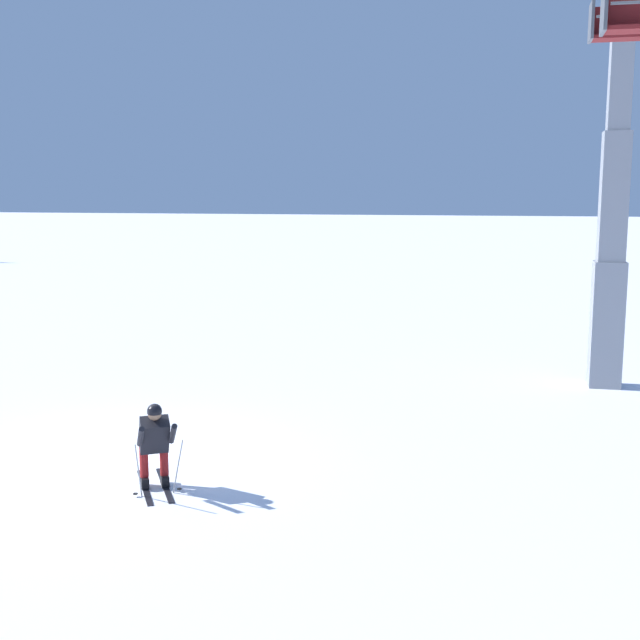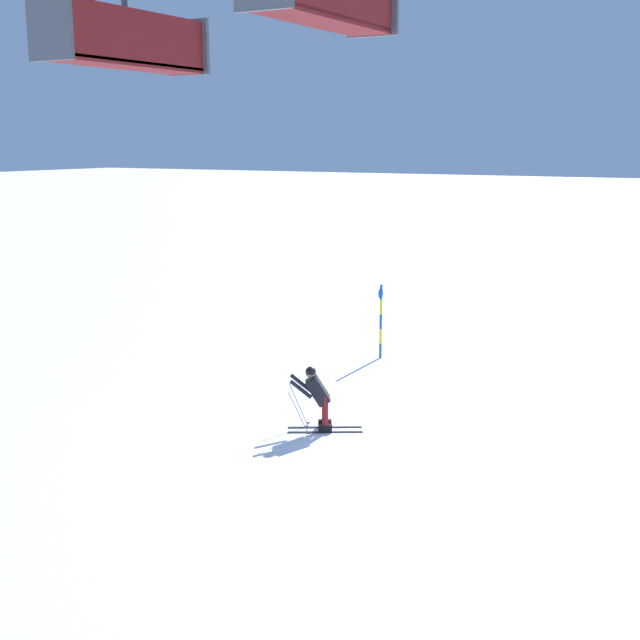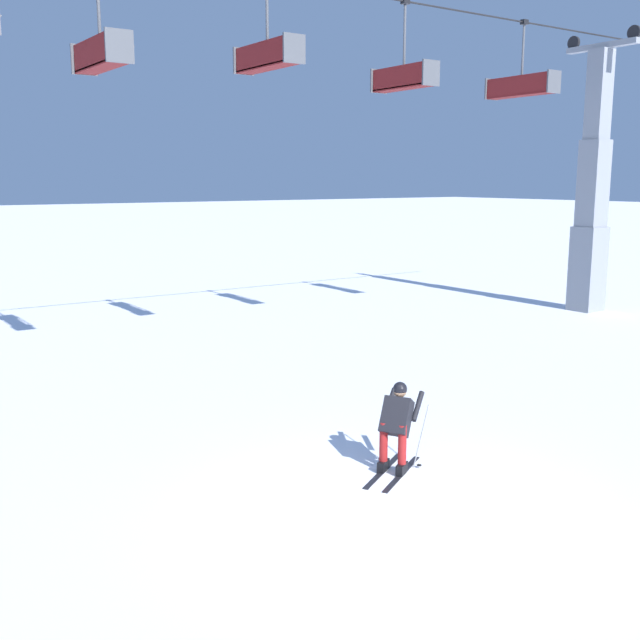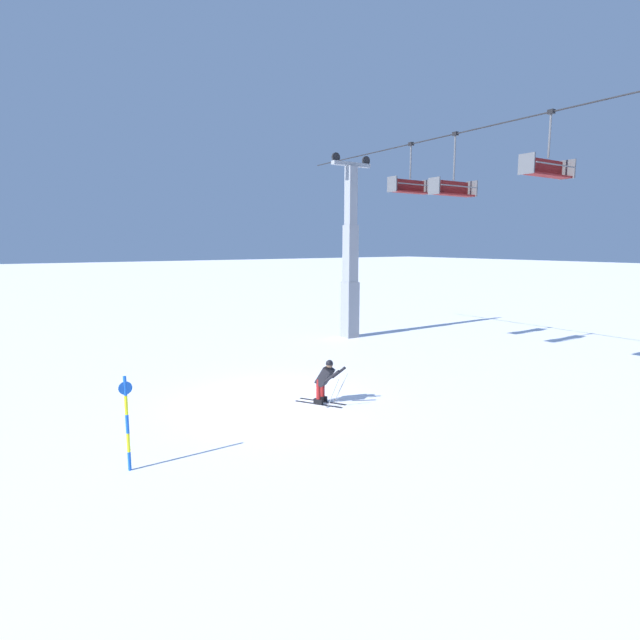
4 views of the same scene
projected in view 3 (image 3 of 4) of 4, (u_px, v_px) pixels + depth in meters
ground_plane at (396, 513)px, 10.19m from camera, size 260.00×260.00×0.00m
skier_carving_main at (396, 422)px, 11.59m from camera, size 1.59×1.25×1.49m
lift_tower_far at (592, 201)px, 25.24m from camera, size 0.92×2.67×9.15m
chairlift_seat_second at (97, 52)px, 15.30m from camera, size 0.61×2.19×2.40m
chairlift_seat_middle at (265, 55)px, 17.47m from camera, size 0.61×2.33×2.09m
chairlift_seat_fourth at (402, 77)px, 19.85m from camera, size 0.61×2.14×2.28m
chairlift_seat_farthest at (520, 86)px, 22.43m from camera, size 0.61×2.42×2.18m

